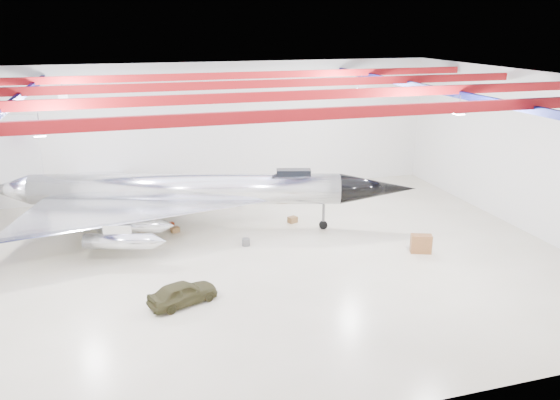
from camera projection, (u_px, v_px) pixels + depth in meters
name	position (u px, v px, depth m)	size (l,w,h in m)	color
floor	(246.00, 260.00, 33.80)	(40.00, 40.00, 0.00)	#BDB496
wall_back	(205.00, 129.00, 45.78)	(40.00, 40.00, 0.00)	silver
wall_right	(529.00, 153.00, 37.47)	(30.00, 30.00, 0.00)	silver
ceiling	(243.00, 80.00, 30.40)	(40.00, 40.00, 0.00)	#0A0F38
ceiling_structure	(243.00, 92.00, 30.61)	(39.50, 29.50, 1.08)	maroon
jet_aircraft	(185.00, 193.00, 38.03)	(29.42, 21.20, 8.19)	silver
jeep	(183.00, 293.00, 28.39)	(1.48, 3.67, 1.25)	#38361C
desk	(421.00, 244.00, 34.76)	(1.31, 0.65, 1.20)	brown
crate_ply	(144.00, 244.00, 35.73)	(0.53, 0.43, 0.37)	olive
toolbox_red	(171.00, 225.00, 39.27)	(0.45, 0.36, 0.32)	#992C0F
engine_drum	(246.00, 242.00, 35.97)	(0.52, 0.52, 0.47)	#59595B
parts_bin	(293.00, 220.00, 40.12)	(0.63, 0.50, 0.44)	olive
crate_small	(118.00, 233.00, 37.83)	(0.38, 0.30, 0.27)	#59595B
oil_barrel	(175.00, 230.00, 38.26)	(0.54, 0.43, 0.38)	olive
spares_box	(239.00, 203.00, 43.82)	(0.45, 0.45, 0.40)	#59595B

